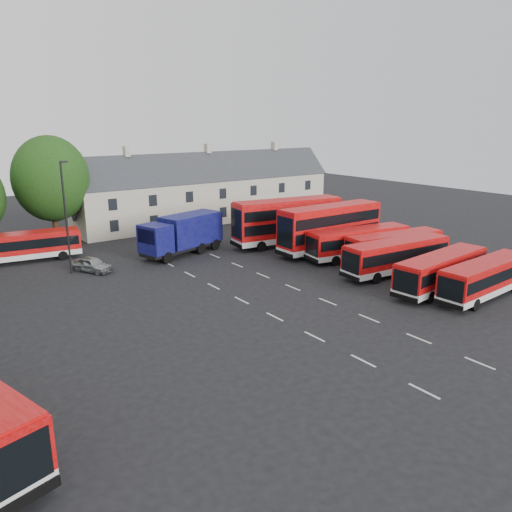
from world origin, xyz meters
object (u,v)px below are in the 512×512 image
Objects in this scene: silver_car at (92,264)px; lamppost at (66,215)px; bus_row_a at (486,276)px; bus_dd_south at (330,226)px; box_truck at (183,233)px.

silver_car is 4.86m from lamppost.
bus_row_a is at bearing -76.07° from silver_car.
bus_dd_south reaches higher than bus_row_a.
box_truck reaches higher than bus_row_a.
silver_car is at bearing 167.91° from box_truck.
lamppost is (-1.63, 0.63, 4.53)m from silver_car.
box_truck is 9.52m from silver_car.
lamppost is (-23.44, 8.05, 2.47)m from bus_dd_south.
bus_row_a is at bearing -89.22° from bus_dd_south.
bus_dd_south is 23.14m from silver_car.
bus_dd_south is at bearing 87.19° from bus_row_a.
lamppost is at bearing 161.79° from bus_dd_south.
bus_row_a is at bearing -46.49° from lamppost.
bus_row_a is 32.52m from silver_car.
bus_dd_south reaches higher than silver_car.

